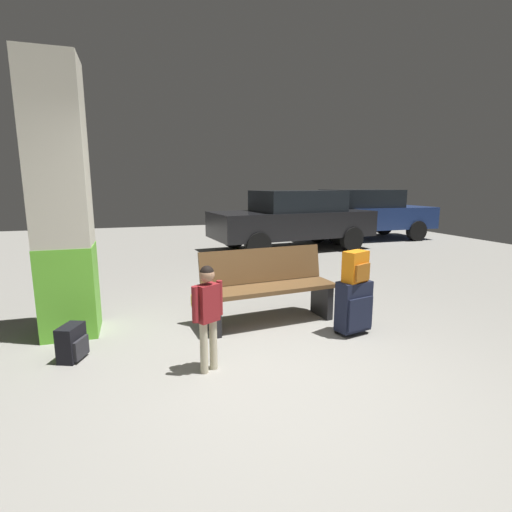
% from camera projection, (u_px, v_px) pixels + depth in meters
% --- Properties ---
extents(ground_plane, '(18.00, 18.00, 0.10)m').
position_uv_depth(ground_plane, '(199.00, 279.00, 6.97)').
color(ground_plane, gray).
extents(structural_pillar, '(0.57, 0.57, 2.94)m').
position_uv_depth(structural_pillar, '(62.00, 203.00, 4.04)').
color(structural_pillar, '#66C633').
rests_on(structural_pillar, ground_plane).
extents(bench, '(1.64, 0.67, 0.89)m').
position_uv_depth(bench, '(268.00, 287.00, 4.59)').
color(bench, brown).
rests_on(bench, ground_plane).
extents(suitcase, '(0.41, 0.30, 0.60)m').
position_uv_depth(suitcase, '(354.00, 306.00, 4.22)').
color(suitcase, '#191E33').
rests_on(suitcase, ground_plane).
extents(backpack_bright, '(0.32, 0.27, 0.34)m').
position_uv_depth(backpack_bright, '(356.00, 267.00, 4.14)').
color(backpack_bright, orange).
rests_on(backpack_bright, suitcase).
extents(child, '(0.30, 0.19, 0.97)m').
position_uv_depth(child, '(207.00, 307.00, 3.32)').
color(child, beige).
rests_on(child, ground_plane).
extents(backpack_dark_floor, '(0.27, 0.32, 0.34)m').
position_uv_depth(backpack_dark_floor, '(72.00, 343.00, 3.62)').
color(backpack_dark_floor, black).
rests_on(backpack_dark_floor, ground_plane).
extents(parked_car_near, '(4.25, 2.11, 1.51)m').
position_uv_depth(parked_car_near, '(293.00, 218.00, 9.76)').
color(parked_car_near, black).
rests_on(parked_car_near, ground_plane).
extents(parked_car_side, '(4.12, 1.84, 1.51)m').
position_uv_depth(parked_car_side, '(363.00, 213.00, 11.61)').
color(parked_car_side, navy).
rests_on(parked_car_side, ground_plane).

